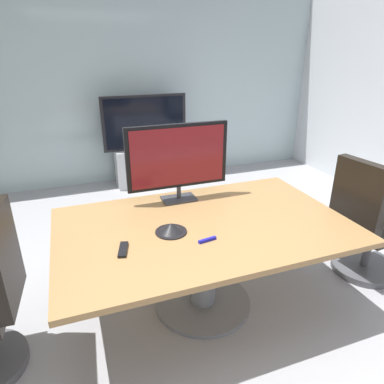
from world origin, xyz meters
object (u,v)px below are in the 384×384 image
(conference_phone, at_px, (171,228))
(remote_control, at_px, (123,250))
(wall_display_unit, at_px, (146,155))
(office_chair_right, at_px, (365,229))
(tv_monitor, at_px, (178,158))
(conference_table, at_px, (204,243))

(conference_phone, distance_m, remote_control, 0.37)
(wall_display_unit, bearing_deg, office_chair_right, -66.22)
(tv_monitor, xyz_separation_m, conference_phone, (-0.22, -0.51, -0.33))
(tv_monitor, height_order, remote_control, tv_monitor)
(tv_monitor, distance_m, remote_control, 0.92)
(conference_table, distance_m, wall_display_unit, 2.76)
(remote_control, bearing_deg, office_chair_right, 16.84)
(conference_phone, xyz_separation_m, remote_control, (-0.35, -0.12, -0.02))
(tv_monitor, xyz_separation_m, wall_display_unit, (0.24, 2.27, -0.64))
(tv_monitor, bearing_deg, remote_control, -132.09)
(office_chair_right, bearing_deg, conference_table, 79.34)
(wall_display_unit, xyz_separation_m, remote_control, (-0.81, -2.91, 0.29))
(tv_monitor, bearing_deg, wall_display_unit, 84.05)
(conference_phone, bearing_deg, office_chair_right, -2.48)
(office_chair_right, distance_m, wall_display_unit, 3.12)
(office_chair_right, relative_size, wall_display_unit, 0.83)
(wall_display_unit, bearing_deg, conference_table, -94.15)
(conference_table, relative_size, conference_phone, 9.48)
(office_chair_right, distance_m, conference_phone, 1.75)
(conference_table, height_order, conference_phone, conference_phone)
(remote_control, bearing_deg, wall_display_unit, 89.97)
(conference_table, xyz_separation_m, tv_monitor, (-0.04, 0.48, 0.52))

